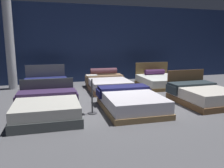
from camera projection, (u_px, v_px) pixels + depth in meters
ground_plane at (121, 101)px, 7.31m from camera, size 18.00×18.00×0.02m
showroom_back_wall at (95, 44)px, 10.50m from camera, size 18.00×0.06×3.50m
bed_0 at (47, 107)px, 5.68m from camera, size 1.68×2.04×0.83m
bed_1 at (131, 101)px, 6.28m from camera, size 1.65×2.21×0.53m
bed_2 at (202, 95)px, 6.95m from camera, size 1.56×1.93×0.92m
bed_3 at (47, 87)px, 8.25m from camera, size 1.69×2.18×0.95m
bed_4 at (108, 83)px, 8.89m from camera, size 1.62×2.21×0.75m
bed_5 at (160, 81)px, 9.50m from camera, size 1.72×1.99×0.93m
price_sign at (92, 99)px, 5.90m from camera, size 0.28×0.24×1.03m
support_pillar at (10, 44)px, 8.73m from camera, size 0.34×0.34×3.50m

